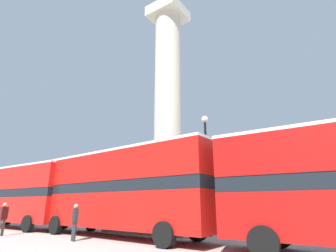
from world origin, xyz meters
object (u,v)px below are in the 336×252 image
at_px(equestrian_statue, 104,203).
at_px(street_lamp, 207,169).
at_px(pedestrian_by_plinth, 3,217).
at_px(monument_column, 168,139).
at_px(pedestrian_near_lamp, 75,220).
at_px(bus_a, 20,194).
at_px(bus_c, 121,189).

bearing_deg(equestrian_statue, street_lamp, -37.33).
xyz_separation_m(street_lamp, pedestrian_by_plinth, (-9.35, -6.38, -2.61)).
height_order(monument_column, street_lamp, monument_column).
distance_m(equestrian_statue, street_lamp, 16.25).
bearing_deg(monument_column, pedestrian_by_plinth, -124.96).
bearing_deg(pedestrian_near_lamp, equestrian_statue, -25.65).
bearing_deg(monument_column, street_lamp, -22.15).
distance_m(monument_column, street_lamp, 4.88).
bearing_deg(pedestrian_near_lamp, street_lamp, -108.09).
relative_size(monument_column, pedestrian_near_lamp, 11.09).
height_order(pedestrian_near_lamp, pedestrian_by_plinth, pedestrian_by_plinth).
xyz_separation_m(monument_column, bus_a, (-10.00, -4.98, -3.84)).
bearing_deg(street_lamp, bus_a, -166.05).
height_order(bus_a, street_lamp, street_lamp).
xyz_separation_m(equestrian_statue, pedestrian_by_plinth, (5.68, -12.30, -0.77)).
distance_m(bus_a, pedestrian_by_plinth, 5.53).
xyz_separation_m(bus_a, street_lamp, (13.81, 3.43, 1.22)).
relative_size(equestrian_statue, pedestrian_near_lamp, 3.71).
distance_m(equestrian_statue, pedestrian_near_lamp, 15.55).
height_order(monument_column, bus_a, monument_column).
xyz_separation_m(monument_column, street_lamp, (3.81, -1.55, -2.63)).
relative_size(bus_a, pedestrian_near_lamp, 6.48).
distance_m(bus_a, equestrian_statue, 9.45).
relative_size(monument_column, bus_c, 1.60).
height_order(bus_c, pedestrian_by_plinth, bus_c).
bearing_deg(pedestrian_by_plinth, bus_a, -145.72).
bearing_deg(monument_column, bus_a, -153.54).
bearing_deg(pedestrian_by_plinth, monument_column, 122.78).
relative_size(equestrian_statue, street_lamp, 0.91).
bearing_deg(pedestrian_near_lamp, bus_c, -88.91).
height_order(bus_c, equestrian_statue, equestrian_statue).
height_order(bus_a, pedestrian_near_lamp, bus_a).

